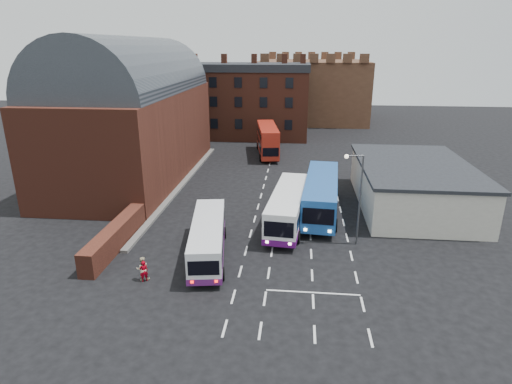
# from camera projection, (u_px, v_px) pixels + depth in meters

# --- Properties ---
(ground) EXTENTS (180.00, 180.00, 0.00)m
(ground) POSITION_uv_depth(u_px,v_px,m) (242.00, 266.00, 30.67)
(ground) COLOR black
(railway_station) EXTENTS (12.00, 28.00, 16.00)m
(railway_station) POSITION_uv_depth(u_px,v_px,m) (133.00, 113.00, 49.45)
(railway_station) COLOR #602B1E
(railway_station) RESTS_ON ground
(forecourt_wall) EXTENTS (1.20, 10.00, 1.80)m
(forecourt_wall) POSITION_uv_depth(u_px,v_px,m) (115.00, 237.00, 33.25)
(forecourt_wall) COLOR #602B1E
(forecourt_wall) RESTS_ON ground
(cream_building) EXTENTS (10.40, 16.40, 4.25)m
(cream_building) POSITION_uv_depth(u_px,v_px,m) (413.00, 184.00, 41.69)
(cream_building) COLOR beige
(cream_building) RESTS_ON ground
(brick_terrace) EXTENTS (22.00, 10.00, 11.00)m
(brick_terrace) POSITION_uv_depth(u_px,v_px,m) (243.00, 104.00, 72.74)
(brick_terrace) COLOR brown
(brick_terrace) RESTS_ON ground
(castle_keep) EXTENTS (22.00, 22.00, 12.00)m
(castle_keep) POSITION_uv_depth(u_px,v_px,m) (311.00, 90.00, 90.23)
(castle_keep) COLOR brown
(castle_keep) RESTS_ON ground
(bus_white_outbound) EXTENTS (3.77, 10.19, 2.72)m
(bus_white_outbound) POSITION_uv_depth(u_px,v_px,m) (208.00, 236.00, 31.63)
(bus_white_outbound) COLOR silver
(bus_white_outbound) RESTS_ON ground
(bus_white_inbound) EXTENTS (3.66, 11.48, 3.08)m
(bus_white_inbound) POSITION_uv_depth(u_px,v_px,m) (288.00, 205.00, 37.22)
(bus_white_inbound) COLOR white
(bus_white_inbound) RESTS_ON ground
(bus_blue) EXTENTS (3.92, 12.70, 3.41)m
(bus_blue) POSITION_uv_depth(u_px,v_px,m) (321.00, 193.00, 39.70)
(bus_blue) COLOR #1E53A2
(bus_blue) RESTS_ON ground
(bus_red_double) EXTENTS (4.01, 10.88, 4.25)m
(bus_red_double) POSITION_uv_depth(u_px,v_px,m) (268.00, 140.00, 60.85)
(bus_red_double) COLOR #AC2618
(bus_red_double) RESTS_ON ground
(street_lamp) EXTENTS (1.49, 0.41, 7.36)m
(street_lamp) POSITION_uv_depth(u_px,v_px,m) (357.00, 191.00, 32.60)
(street_lamp) COLOR #494B4F
(street_lamp) RESTS_ON ground
(pedestrian_red) EXTENTS (0.65, 0.59, 1.50)m
(pedestrian_red) POSITION_uv_depth(u_px,v_px,m) (144.00, 271.00, 28.46)
(pedestrian_red) COLOR #9E0011
(pedestrian_red) RESTS_ON ground
(pedestrian_beige) EXTENTS (0.98, 0.87, 1.68)m
(pedestrian_beige) POSITION_uv_depth(u_px,v_px,m) (143.00, 269.00, 28.60)
(pedestrian_beige) COLOR #C8B991
(pedestrian_beige) RESTS_ON ground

